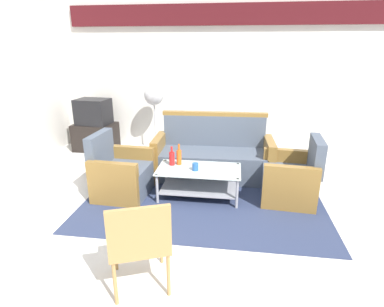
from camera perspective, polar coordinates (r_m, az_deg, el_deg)
ground_plane at (r=3.58m, az=3.02°, el=-13.82°), size 14.00×14.00×0.00m
wall_back at (r=6.08m, az=5.94°, el=14.56°), size 6.52×0.19×2.80m
rug at (r=4.29m, az=2.25°, el=-7.82°), size 3.10×2.27×0.01m
couch at (r=4.84m, az=3.86°, el=-0.64°), size 1.82×0.79×0.96m
armchair_left at (r=4.35m, az=-12.87°, el=-3.82°), size 0.73×0.79×0.85m
armchair_right at (r=4.31m, az=17.67°, el=-4.50°), size 0.75×0.81×0.85m
coffee_table at (r=4.17m, az=1.26°, el=-4.57°), size 1.10×0.60×0.40m
bottle_orange at (r=4.23m, az=-2.39°, el=-0.61°), size 0.07×0.07×0.29m
bottle_red at (r=4.22m, az=-3.71°, el=-0.84°), size 0.07×0.07×0.26m
cup at (r=4.05m, az=0.61°, el=-2.44°), size 0.08×0.08×0.10m
tv_stand at (r=6.39m, az=-17.19°, el=2.94°), size 0.80×0.50×0.52m
television at (r=6.28m, az=-17.62°, el=7.33°), size 0.64×0.50×0.48m
pedestal_fan at (r=5.87m, az=-6.97°, el=9.82°), size 0.36×0.36×1.27m
wicker_chair at (r=2.60m, az=-9.66°, el=-15.13°), size 0.62×0.62×0.84m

